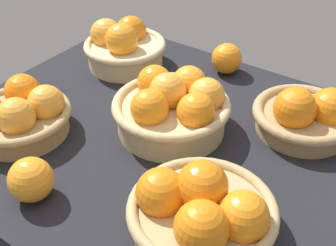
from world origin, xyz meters
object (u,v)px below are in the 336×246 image
at_px(basket_near_right, 202,212).
at_px(loose_orange_front_gap, 31,180).
at_px(loose_orange_back_gap, 227,59).
at_px(basket_far_right, 306,115).
at_px(basket_near_left, 19,114).
at_px(basket_far_left, 123,46).
at_px(basket_center, 173,107).

distance_m(basket_near_right, loose_orange_front_gap, 0.29).
bearing_deg(loose_orange_back_gap, basket_far_right, -26.05).
bearing_deg(loose_orange_back_gap, loose_orange_front_gap, -96.11).
distance_m(basket_near_left, basket_far_left, 0.34).
bearing_deg(loose_orange_back_gap, basket_near_right, -65.39).
bearing_deg(basket_near_left, basket_near_right, -1.72).
bearing_deg(basket_far_left, basket_near_right, -38.33).
xyz_separation_m(basket_far_right, basket_near_right, (-0.03, -0.34, 0.01)).
bearing_deg(basket_center, basket_far_left, 149.14).
bearing_deg(basket_near_right, basket_far_right, 84.18).
height_order(basket_far_right, basket_far_left, basket_far_left).
relative_size(basket_far_right, loose_orange_back_gap, 2.78).
height_order(basket_center, loose_orange_back_gap, basket_center).
relative_size(basket_center, basket_far_left, 1.17).
distance_m(basket_far_left, loose_orange_back_gap, 0.26).
bearing_deg(basket_far_right, basket_far_left, 178.78).
relative_size(basket_near_left, loose_orange_front_gap, 2.72).
bearing_deg(basket_far_right, basket_near_right, -95.82).
height_order(basket_center, basket_far_left, same).
height_order(basket_far_right, basket_near_left, basket_far_right).
height_order(basket_center, basket_far_right, basket_center).
xyz_separation_m(basket_center, basket_far_right, (0.22, 0.14, -0.01)).
xyz_separation_m(basket_center, basket_far_left, (-0.26, 0.15, -0.00)).
height_order(basket_far_left, loose_orange_front_gap, basket_far_left).
height_order(basket_near_left, loose_orange_front_gap, basket_near_left).
relative_size(basket_near_left, loose_orange_back_gap, 2.82).
xyz_separation_m(basket_near_left, loose_orange_back_gap, (0.22, 0.45, -0.00)).
bearing_deg(loose_orange_front_gap, basket_near_left, 145.63).
height_order(basket_far_right, basket_near_right, basket_near_right).
bearing_deg(basket_center, basket_near_left, -142.90).
distance_m(basket_center, basket_near_left, 0.31).
relative_size(basket_far_right, basket_near_right, 0.88).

